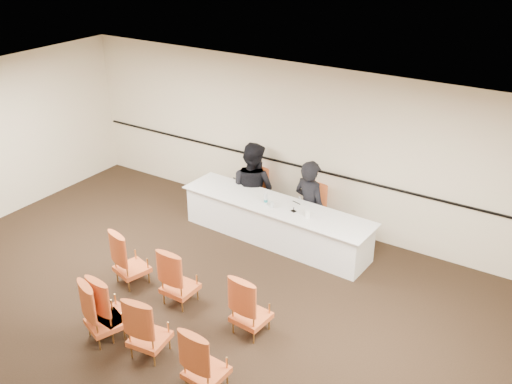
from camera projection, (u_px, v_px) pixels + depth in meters
floor at (169, 335)px, 7.95m from camera, size 10.00×10.00×0.00m
ceiling at (152, 132)px, 6.64m from camera, size 10.00×10.00×0.00m
wall_back at (308, 147)px, 10.32m from camera, size 10.00×0.04×3.00m
wall_rail at (306, 168)px, 10.47m from camera, size 9.80×0.04×0.03m
panel_table at (275, 222)px, 10.13m from camera, size 3.66×1.01×0.73m
panelist_main at (309, 209)px, 10.26m from camera, size 0.78×0.61×1.88m
panelist_main_chair at (309, 211)px, 10.28m from camera, size 0.52×0.52×0.95m
panelist_second at (253, 190)px, 10.91m from camera, size 0.96×0.76×1.93m
panelist_second_chair at (253, 193)px, 10.94m from camera, size 0.52×0.52×0.95m
papers at (305, 213)px, 9.66m from camera, size 0.33×0.26×0.00m
microphone at (294, 205)px, 9.67m from camera, size 0.14×0.20×0.25m
water_bottle at (266, 198)px, 9.93m from camera, size 0.09×0.09×0.23m
drinking_glass at (272, 205)px, 9.85m from camera, size 0.08×0.08×0.10m
coffee_cup at (308, 214)px, 9.50m from camera, size 0.11×0.11×0.13m
aud_chair_front_left at (131, 257)px, 8.90m from camera, size 0.62×0.62×0.95m
aud_chair_front_mid at (179, 275)px, 8.44m from camera, size 0.51×0.51×0.95m
aud_chair_front_right at (251, 304)px, 7.82m from camera, size 0.54×0.54×0.95m
aud_chair_back_left at (112, 304)px, 7.83m from camera, size 0.55×0.55×0.95m
aud_chair_back_mid at (149, 325)px, 7.42m from camera, size 0.56×0.56×0.95m
aud_chair_back_right at (206, 358)px, 6.86m from camera, size 0.52×0.52×0.95m
aud_chair_extra at (104, 310)px, 7.70m from camera, size 0.65×0.65×0.95m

